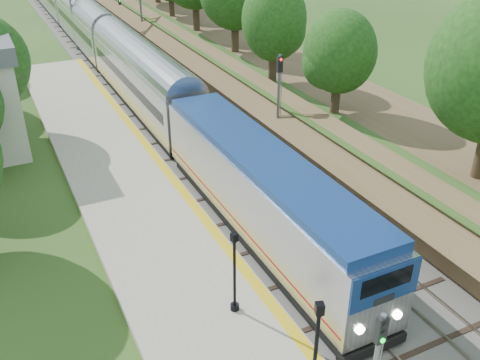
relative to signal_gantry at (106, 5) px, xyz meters
name	(u,v)px	position (x,y,z in m)	size (l,w,h in m)	color
trackbed	(98,37)	(-0.47, 5.01, -4.75)	(9.50, 170.00, 0.28)	#4C4944
platform	(148,222)	(-7.67, -38.99, -4.63)	(6.40, 68.00, 0.38)	gray
yellow_stripe	(195,207)	(-4.82, -38.99, -4.43)	(0.55, 68.00, 0.01)	gold
embankment	(160,16)	(7.88, 5.01, -2.87)	(10.64, 170.00, 11.70)	brown
signal_gantry	(106,5)	(0.00, 0.00, 0.00)	(8.40, 0.38, 6.20)	slate
trees_behind_platform	(11,140)	(-13.64, -34.32, -0.29)	(7.82, 53.32, 7.21)	#332316
train	(87,28)	(-2.47, 0.13, -2.40)	(3.23, 107.29, 4.75)	black
lamppost_mid	(315,360)	(-6.01, -53.26, -2.40)	(0.45, 0.45, 4.56)	black
lamppost_far	(235,277)	(-6.44, -47.75, -2.64)	(0.40, 0.40, 4.02)	black
signal_farside	(279,93)	(3.73, -33.54, -0.52)	(0.37, 0.30, 6.84)	slate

